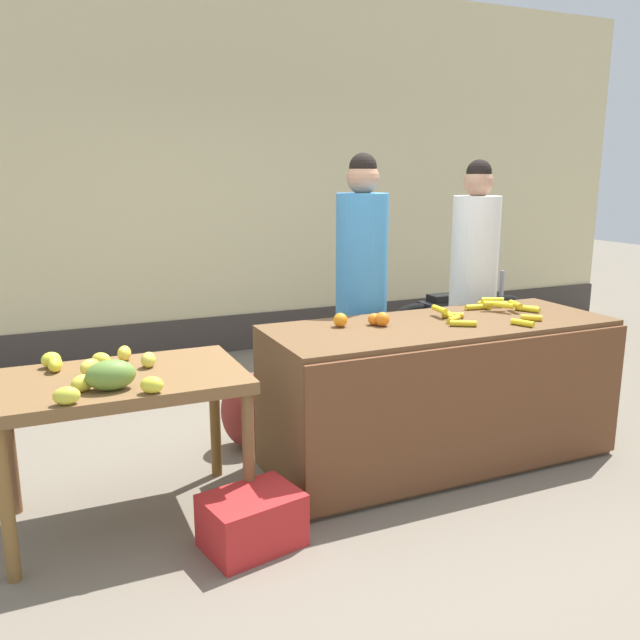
# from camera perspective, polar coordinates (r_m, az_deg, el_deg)

# --- Properties ---
(ground_plane) EXTENTS (24.00, 24.00, 0.00)m
(ground_plane) POSITION_cam_1_polar(r_m,az_deg,el_deg) (3.95, 3.71, -13.16)
(ground_plane) COLOR #756B5B
(market_wall_back) EXTENTS (9.51, 0.23, 3.47)m
(market_wall_back) POSITION_cam_1_polar(r_m,az_deg,el_deg) (6.39, -8.94, 12.40)
(market_wall_back) COLOR beige
(market_wall_back) RESTS_ON ground
(fruit_stall_counter) EXTENTS (2.09, 0.80, 0.86)m
(fruit_stall_counter) POSITION_cam_1_polar(r_m,az_deg,el_deg) (4.02, 10.43, -6.24)
(fruit_stall_counter) COLOR brown
(fruit_stall_counter) RESTS_ON ground
(side_table_wooden) EXTENTS (1.17, 0.74, 0.77)m
(side_table_wooden) POSITION_cam_1_polar(r_m,az_deg,el_deg) (3.33, -16.91, -6.20)
(side_table_wooden) COLOR brown
(side_table_wooden) RESTS_ON ground
(banana_bunch_pile) EXTENTS (0.77, 0.64, 0.07)m
(banana_bunch_pile) POSITION_cam_1_polar(r_m,az_deg,el_deg) (4.18, 14.58, 0.78)
(banana_bunch_pile) COLOR gold
(banana_bunch_pile) RESTS_ON fruit_stall_counter
(orange_pile) EXTENTS (0.31, 0.16, 0.08)m
(orange_pile) POSITION_cam_1_polar(r_m,az_deg,el_deg) (3.76, 3.94, 0.05)
(orange_pile) COLOR orange
(orange_pile) RESTS_ON fruit_stall_counter
(mango_papaya_pile) EXTENTS (0.56, 0.70, 0.14)m
(mango_papaya_pile) POSITION_cam_1_polar(r_m,az_deg,el_deg) (3.20, -18.55, -4.32)
(mango_papaya_pile) COLOR yellow
(mango_papaya_pile) RESTS_ON side_table_wooden
(vendor_woman_blue_shirt) EXTENTS (0.34, 0.34, 1.85)m
(vendor_woman_blue_shirt) POSITION_cam_1_polar(r_m,az_deg,el_deg) (4.33, 3.63, 2.22)
(vendor_woman_blue_shirt) COLOR #33333D
(vendor_woman_blue_shirt) RESTS_ON ground
(vendor_woman_white_shirt) EXTENTS (0.34, 0.34, 1.82)m
(vendor_woman_white_shirt) POSITION_cam_1_polar(r_m,az_deg,el_deg) (4.89, 13.25, 2.91)
(vendor_woman_white_shirt) COLOR #33333D
(vendor_woman_white_shirt) RESTS_ON ground
(parked_motorcycle) EXTENTS (1.60, 0.18, 0.88)m
(parked_motorcycle) POSITION_cam_1_polar(r_m,az_deg,el_deg) (5.87, 12.19, -0.57)
(parked_motorcycle) COLOR black
(parked_motorcycle) RESTS_ON ground
(produce_crate) EXTENTS (0.50, 0.40, 0.26)m
(produce_crate) POSITION_cam_1_polar(r_m,az_deg,el_deg) (3.22, -5.97, -17.04)
(produce_crate) COLOR red
(produce_crate) RESTS_ON ground
(produce_sack) EXTENTS (0.43, 0.39, 0.49)m
(produce_sack) POSITION_cam_1_polar(r_m,az_deg,el_deg) (4.21, -6.21, -7.89)
(produce_sack) COLOR maroon
(produce_sack) RESTS_ON ground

